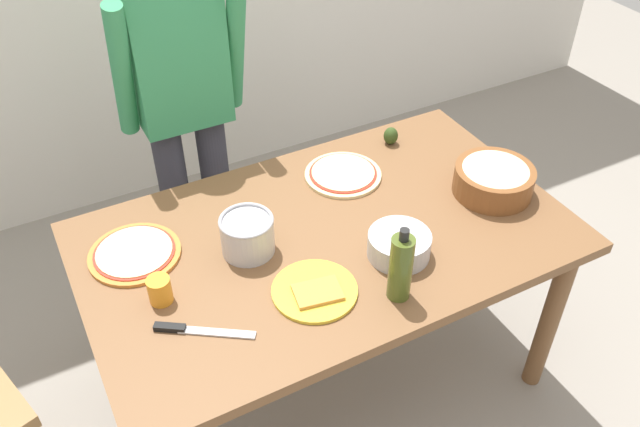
{
  "coord_description": "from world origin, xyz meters",
  "views": [
    {
      "loc": [
        -0.79,
        -1.44,
        2.21
      ],
      "look_at": [
        0.0,
        0.05,
        0.81
      ],
      "focal_mm": 37.14,
      "sensor_mm": 36.0,
      "label": 1
    }
  ],
  "objects_px": {
    "pizza_cooked_on_tray": "(135,253)",
    "chef_knife": "(192,330)",
    "dining_table": "(327,254)",
    "steel_pot": "(247,234)",
    "mixing_bowl_steel": "(399,245)",
    "plate_with_slice": "(315,291)",
    "person_cook": "(183,99)",
    "cup_orange": "(160,290)",
    "popcorn_bowl": "(494,178)",
    "olive_oil_bottle": "(401,267)",
    "pizza_raw_on_board": "(343,174)",
    "avocado": "(391,136)"
  },
  "relations": [
    {
      "from": "chef_knife",
      "to": "person_cook",
      "type": "bearing_deg",
      "value": 71.31
    },
    {
      "from": "pizza_raw_on_board",
      "to": "steel_pot",
      "type": "distance_m",
      "value": 0.51
    },
    {
      "from": "pizza_raw_on_board",
      "to": "avocado",
      "type": "height_order",
      "value": "avocado"
    },
    {
      "from": "dining_table",
      "to": "olive_oil_bottle",
      "type": "distance_m",
      "value": 0.4
    },
    {
      "from": "dining_table",
      "to": "cup_orange",
      "type": "height_order",
      "value": "cup_orange"
    },
    {
      "from": "cup_orange",
      "to": "chef_knife",
      "type": "relative_size",
      "value": 0.33
    },
    {
      "from": "pizza_raw_on_board",
      "to": "avocado",
      "type": "xyz_separation_m",
      "value": [
        0.27,
        0.1,
        0.03
      ]
    },
    {
      "from": "popcorn_bowl",
      "to": "steel_pot",
      "type": "bearing_deg",
      "value": 172.05
    },
    {
      "from": "dining_table",
      "to": "mixing_bowl_steel",
      "type": "height_order",
      "value": "mixing_bowl_steel"
    },
    {
      "from": "person_cook",
      "to": "popcorn_bowl",
      "type": "relative_size",
      "value": 5.79
    },
    {
      "from": "dining_table",
      "to": "mixing_bowl_steel",
      "type": "xyz_separation_m",
      "value": [
        0.15,
        -0.19,
        0.13
      ]
    },
    {
      "from": "mixing_bowl_steel",
      "to": "steel_pot",
      "type": "bearing_deg",
      "value": 149.59
    },
    {
      "from": "avocado",
      "to": "plate_with_slice",
      "type": "bearing_deg",
      "value": -137.78
    },
    {
      "from": "plate_with_slice",
      "to": "chef_knife",
      "type": "height_order",
      "value": "plate_with_slice"
    },
    {
      "from": "dining_table",
      "to": "steel_pot",
      "type": "relative_size",
      "value": 9.22
    },
    {
      "from": "mixing_bowl_steel",
      "to": "olive_oil_bottle",
      "type": "distance_m",
      "value": 0.19
    },
    {
      "from": "mixing_bowl_steel",
      "to": "chef_knife",
      "type": "bearing_deg",
      "value": 179.55
    },
    {
      "from": "pizza_cooked_on_tray",
      "to": "person_cook",
      "type": "bearing_deg",
      "value": 56.27
    },
    {
      "from": "plate_with_slice",
      "to": "steel_pot",
      "type": "xyz_separation_m",
      "value": [
        -0.1,
        0.27,
        0.06
      ]
    },
    {
      "from": "person_cook",
      "to": "pizza_cooked_on_tray",
      "type": "relative_size",
      "value": 5.54
    },
    {
      "from": "cup_orange",
      "to": "mixing_bowl_steel",
      "type": "bearing_deg",
      "value": -12.52
    },
    {
      "from": "dining_table",
      "to": "steel_pot",
      "type": "height_order",
      "value": "steel_pot"
    },
    {
      "from": "popcorn_bowl",
      "to": "chef_knife",
      "type": "height_order",
      "value": "popcorn_bowl"
    },
    {
      "from": "pizza_raw_on_board",
      "to": "cup_orange",
      "type": "xyz_separation_m",
      "value": [
        -0.78,
        -0.29,
        0.03
      ]
    },
    {
      "from": "person_cook",
      "to": "plate_with_slice",
      "type": "relative_size",
      "value": 6.23
    },
    {
      "from": "dining_table",
      "to": "pizza_cooked_on_tray",
      "type": "bearing_deg",
      "value": 161.74
    },
    {
      "from": "pizza_cooked_on_tray",
      "to": "chef_knife",
      "type": "xyz_separation_m",
      "value": [
        0.06,
        -0.38,
        -0.0
      ]
    },
    {
      "from": "dining_table",
      "to": "steel_pot",
      "type": "xyz_separation_m",
      "value": [
        -0.26,
        0.05,
        0.16
      ]
    },
    {
      "from": "cup_orange",
      "to": "dining_table",
      "type": "bearing_deg",
      "value": 3.23
    },
    {
      "from": "dining_table",
      "to": "olive_oil_bottle",
      "type": "relative_size",
      "value": 6.25
    },
    {
      "from": "dining_table",
      "to": "avocado",
      "type": "distance_m",
      "value": 0.61
    },
    {
      "from": "person_cook",
      "to": "steel_pot",
      "type": "height_order",
      "value": "person_cook"
    },
    {
      "from": "dining_table",
      "to": "mixing_bowl_steel",
      "type": "relative_size",
      "value": 8.0
    },
    {
      "from": "pizza_cooked_on_tray",
      "to": "chef_knife",
      "type": "distance_m",
      "value": 0.39
    },
    {
      "from": "popcorn_bowl",
      "to": "dining_table",
      "type": "bearing_deg",
      "value": 173.16
    },
    {
      "from": "popcorn_bowl",
      "to": "olive_oil_bottle",
      "type": "relative_size",
      "value": 1.09
    },
    {
      "from": "pizza_cooked_on_tray",
      "to": "cup_orange",
      "type": "distance_m",
      "value": 0.23
    },
    {
      "from": "mixing_bowl_steel",
      "to": "olive_oil_bottle",
      "type": "bearing_deg",
      "value": -123.42
    },
    {
      "from": "pizza_cooked_on_tray",
      "to": "plate_with_slice",
      "type": "relative_size",
      "value": 1.12
    },
    {
      "from": "pizza_cooked_on_tray",
      "to": "plate_with_slice",
      "type": "bearing_deg",
      "value": -43.79
    },
    {
      "from": "olive_oil_bottle",
      "to": "steel_pot",
      "type": "distance_m",
      "value": 0.5
    },
    {
      "from": "popcorn_bowl",
      "to": "mixing_bowl_steel",
      "type": "distance_m",
      "value": 0.49
    },
    {
      "from": "person_cook",
      "to": "olive_oil_bottle",
      "type": "xyz_separation_m",
      "value": [
        0.27,
        -1.1,
        -0.07
      ]
    },
    {
      "from": "popcorn_bowl",
      "to": "olive_oil_bottle",
      "type": "distance_m",
      "value": 0.63
    },
    {
      "from": "olive_oil_bottle",
      "to": "dining_table",
      "type": "bearing_deg",
      "value": 99.36
    },
    {
      "from": "plate_with_slice",
      "to": "steel_pot",
      "type": "relative_size",
      "value": 1.5
    },
    {
      "from": "dining_table",
      "to": "pizza_cooked_on_tray",
      "type": "height_order",
      "value": "pizza_cooked_on_tray"
    },
    {
      "from": "steel_pot",
      "to": "chef_knife",
      "type": "bearing_deg",
      "value": -139.21
    },
    {
      "from": "dining_table",
      "to": "chef_knife",
      "type": "xyz_separation_m",
      "value": [
        -0.53,
        -0.19,
        0.1
      ]
    },
    {
      "from": "olive_oil_bottle",
      "to": "person_cook",
      "type": "bearing_deg",
      "value": 103.89
    }
  ]
}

